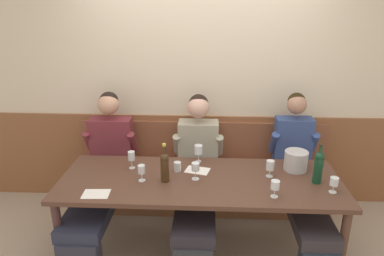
% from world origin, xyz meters
% --- Properties ---
extents(room_wall_back, '(6.80, 0.08, 2.80)m').
position_xyz_m(room_wall_back, '(0.00, 1.09, 1.40)').
color(room_wall_back, beige).
rests_on(room_wall_back, ground).
extents(wood_wainscot_panel, '(6.80, 0.03, 1.00)m').
position_xyz_m(wood_wainscot_panel, '(0.00, 1.04, 0.50)').
color(wood_wainscot_panel, brown).
rests_on(wood_wainscot_panel, ground).
extents(wall_bench, '(2.71, 0.42, 0.94)m').
position_xyz_m(wall_bench, '(0.00, 0.83, 0.28)').
color(wall_bench, brown).
rests_on(wall_bench, ground).
extents(dining_table, '(2.41, 0.86, 0.74)m').
position_xyz_m(dining_table, '(0.00, 0.09, 0.67)').
color(dining_table, '#513327').
rests_on(dining_table, ground).
extents(person_left_seat, '(0.54, 1.33, 1.31)m').
position_xyz_m(person_left_seat, '(-0.96, 0.44, 0.63)').
color(person_left_seat, '#2C2F3E').
rests_on(person_left_seat, ground).
extents(person_center_right_seat, '(0.52, 1.34, 1.29)m').
position_xyz_m(person_center_right_seat, '(-0.04, 0.45, 0.63)').
color(person_center_right_seat, '#2D3239').
rests_on(person_center_right_seat, ground).
extents(person_right_seat, '(0.48, 1.32, 1.32)m').
position_xyz_m(person_right_seat, '(0.94, 0.43, 0.63)').
color(person_right_seat, '#24303B').
rests_on(person_right_seat, ground).
extents(ice_bucket, '(0.21, 0.21, 0.18)m').
position_xyz_m(ice_bucket, '(0.85, 0.31, 0.83)').
color(ice_bucket, '#B7B7BA').
rests_on(ice_bucket, dining_table).
extents(wine_bottle_green_tall, '(0.07, 0.07, 0.34)m').
position_xyz_m(wine_bottle_green_tall, '(-0.29, 0.04, 0.88)').
color(wine_bottle_green_tall, '#3C2815').
rests_on(wine_bottle_green_tall, dining_table).
extents(wine_bottle_clear_water, '(0.08, 0.08, 0.35)m').
position_xyz_m(wine_bottle_clear_water, '(0.98, 0.08, 0.89)').
color(wine_bottle_clear_water, '#133B24').
rests_on(wine_bottle_clear_water, dining_table).
extents(wine_glass_by_bottle, '(0.06, 0.06, 0.14)m').
position_xyz_m(wine_glass_by_bottle, '(-0.49, 0.03, 0.84)').
color(wine_glass_by_bottle, silver).
rests_on(wine_glass_by_bottle, dining_table).
extents(wine_glass_left_end, '(0.07, 0.07, 0.15)m').
position_xyz_m(wine_glass_left_end, '(0.60, 0.16, 0.84)').
color(wine_glass_left_end, silver).
rests_on(wine_glass_left_end, dining_table).
extents(wine_glass_near_bucket, '(0.06, 0.06, 0.16)m').
position_xyz_m(wine_glass_near_bucket, '(-0.63, 0.26, 0.85)').
color(wine_glass_near_bucket, silver).
rests_on(wine_glass_near_bucket, dining_table).
extents(wine_glass_center_rear, '(0.07, 0.07, 0.13)m').
position_xyz_m(wine_glass_center_rear, '(1.07, -0.08, 0.83)').
color(wine_glass_center_rear, silver).
rests_on(wine_glass_center_rear, dining_table).
extents(wine_glass_center_front, '(0.07, 0.07, 0.15)m').
position_xyz_m(wine_glass_center_front, '(-0.04, 0.08, 0.85)').
color(wine_glass_center_front, silver).
rests_on(wine_glass_center_front, dining_table).
extents(wine_glass_right_end, '(0.07, 0.07, 0.14)m').
position_xyz_m(wine_glass_right_end, '(0.59, -0.18, 0.83)').
color(wine_glass_right_end, silver).
rests_on(wine_glass_right_end, dining_table).
extents(wine_glass_mid_right, '(0.08, 0.08, 0.17)m').
position_xyz_m(wine_glass_mid_right, '(-0.03, 0.43, 0.85)').
color(wine_glass_mid_right, silver).
rests_on(wine_glass_mid_right, dining_table).
extents(water_tumbler_center, '(0.07, 0.07, 0.09)m').
position_xyz_m(water_tumbler_center, '(-0.21, 0.23, 0.78)').
color(water_tumbler_center, silver).
rests_on(water_tumbler_center, dining_table).
extents(tasting_sheet_left_guest, '(0.24, 0.20, 0.00)m').
position_xyz_m(tasting_sheet_left_guest, '(-0.03, 0.25, 0.74)').
color(tasting_sheet_left_guest, white).
rests_on(tasting_sheet_left_guest, dining_table).
extents(tasting_sheet_right_guest, '(0.22, 0.16, 0.00)m').
position_xyz_m(tasting_sheet_right_guest, '(-0.82, -0.21, 0.74)').
color(tasting_sheet_right_guest, white).
rests_on(tasting_sheet_right_guest, dining_table).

